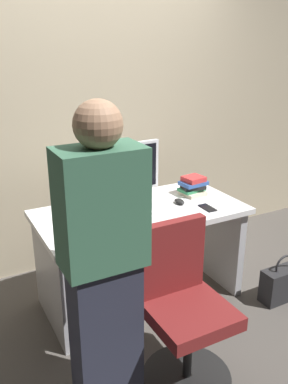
% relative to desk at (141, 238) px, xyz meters
% --- Properties ---
extents(ground_plane, '(9.00, 9.00, 0.00)m').
position_rel_desk_xyz_m(ground_plane, '(0.00, 0.00, -0.51)').
color(ground_plane, '#4C4742').
extents(wall_back, '(6.40, 0.10, 3.00)m').
position_rel_desk_xyz_m(wall_back, '(0.00, 0.84, 0.99)').
color(wall_back, tan).
rests_on(wall_back, ground).
extents(desk, '(1.48, 0.75, 0.74)m').
position_rel_desk_xyz_m(desk, '(0.00, 0.00, 0.00)').
color(desk, white).
rests_on(desk, ground).
extents(office_chair, '(0.52, 0.52, 0.94)m').
position_rel_desk_xyz_m(office_chair, '(-0.14, -0.79, -0.08)').
color(office_chair, black).
rests_on(office_chair, ground).
extents(person_at_desk, '(0.40, 0.24, 1.64)m').
position_rel_desk_xyz_m(person_at_desk, '(-0.60, -0.76, 0.33)').
color(person_at_desk, '#262838').
rests_on(person_at_desk, ground).
extents(monitor, '(0.54, 0.15, 0.46)m').
position_rel_desk_xyz_m(monitor, '(-0.05, 0.14, 0.48)').
color(monitor, silver).
rests_on(monitor, desk).
extents(keyboard, '(0.43, 0.15, 0.02)m').
position_rel_desk_xyz_m(keyboard, '(-0.01, -0.06, 0.24)').
color(keyboard, white).
rests_on(keyboard, desk).
extents(mouse, '(0.06, 0.10, 0.03)m').
position_rel_desk_xyz_m(mouse, '(0.31, -0.03, 0.24)').
color(mouse, black).
rests_on(mouse, desk).
extents(cup_near_keyboard, '(0.08, 0.08, 0.09)m').
position_rel_desk_xyz_m(cup_near_keyboard, '(-0.37, -0.13, 0.27)').
color(cup_near_keyboard, silver).
rests_on(cup_near_keyboard, desk).
extents(cup_by_monitor, '(0.07, 0.07, 0.09)m').
position_rel_desk_xyz_m(cup_by_monitor, '(-0.45, 0.18, 0.27)').
color(cup_by_monitor, white).
rests_on(cup_by_monitor, desk).
extents(book_stack, '(0.22, 0.19, 0.14)m').
position_rel_desk_xyz_m(book_stack, '(0.50, 0.09, 0.30)').
color(book_stack, beige).
rests_on(book_stack, desk).
extents(cell_phone, '(0.07, 0.15, 0.01)m').
position_rel_desk_xyz_m(cell_phone, '(0.43, -0.20, 0.23)').
color(cell_phone, black).
rests_on(cell_phone, desk).
extents(handbag, '(0.34, 0.14, 0.38)m').
position_rel_desk_xyz_m(handbag, '(0.94, -0.52, -0.38)').
color(handbag, '#262628').
rests_on(handbag, ground).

